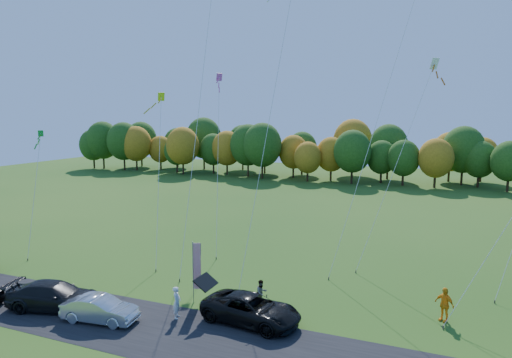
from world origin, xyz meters
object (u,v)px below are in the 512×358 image
at_px(silver_sedan, 100,309).
at_px(feather_flag, 196,266).
at_px(black_suv, 251,309).
at_px(person_east, 444,304).

xyz_separation_m(silver_sedan, feather_flag, (3.70, 4.36, 1.65)).
relative_size(black_suv, feather_flag, 1.47).
xyz_separation_m(black_suv, silver_sedan, (-7.89, -3.09, -0.08)).
distance_m(silver_sedan, person_east, 19.30).
relative_size(black_suv, silver_sedan, 1.31).
bearing_deg(feather_flag, silver_sedan, -130.29).
bearing_deg(silver_sedan, black_suv, -76.25).
height_order(black_suv, silver_sedan, black_suv).
bearing_deg(feather_flag, black_suv, -16.81).
height_order(silver_sedan, person_east, person_east).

